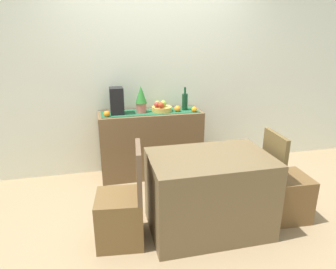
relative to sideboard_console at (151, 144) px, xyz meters
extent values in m
cube|color=#977E5C|center=(0.09, -0.92, -0.43)|extent=(6.40, 6.40, 0.02)
cube|color=silver|center=(0.09, 0.26, 0.93)|extent=(6.40, 0.06, 2.70)
cube|color=brown|center=(0.00, 0.00, 0.00)|extent=(1.29, 0.42, 0.84)
cube|color=#1F5736|center=(0.00, 0.00, 0.42)|extent=(1.21, 0.32, 0.01)
cylinder|color=gold|center=(0.14, 0.00, 0.45)|extent=(0.25, 0.25, 0.06)
sphere|color=#88AB38|center=(0.10, 0.06, 0.52)|extent=(0.07, 0.07, 0.07)
sphere|color=#B2352F|center=(0.08, -0.02, 0.52)|extent=(0.07, 0.07, 0.07)
sphere|color=#B53B1C|center=(0.12, -0.08, 0.52)|extent=(0.08, 0.08, 0.08)
sphere|color=#86B140|center=(0.16, 0.00, 0.52)|extent=(0.08, 0.08, 0.08)
cylinder|color=#113A21|center=(0.44, 0.00, 0.53)|extent=(0.07, 0.07, 0.21)
cylinder|color=#113A21|center=(0.44, 0.00, 0.67)|extent=(0.03, 0.03, 0.08)
cube|color=black|center=(-0.41, 0.00, 0.58)|extent=(0.16, 0.18, 0.32)
cylinder|color=#BF6658|center=(-0.11, 0.00, 0.48)|extent=(0.12, 0.12, 0.12)
cone|color=#2D792E|center=(-0.11, 0.00, 0.65)|extent=(0.14, 0.14, 0.21)
sphere|color=orange|center=(0.33, -0.06, 0.46)|extent=(0.08, 0.08, 0.08)
sphere|color=orange|center=(0.53, -0.12, 0.45)|extent=(0.07, 0.07, 0.07)
sphere|color=orange|center=(-0.54, -0.10, 0.46)|extent=(0.07, 0.07, 0.07)
cube|color=brown|center=(0.31, -1.28, -0.05)|extent=(1.09, 0.71, 0.74)
cube|color=brown|center=(-0.51, -1.28, -0.20)|extent=(0.44, 0.44, 0.45)
cube|color=brown|center=(-0.33, -1.30, 0.25)|extent=(0.09, 0.40, 0.45)
cube|color=brown|center=(1.14, -1.28, -0.20)|extent=(0.42, 0.42, 0.45)
cube|color=brown|center=(0.96, -1.27, 0.25)|extent=(0.06, 0.40, 0.45)
camera|label=1|loc=(-0.62, -3.61, 1.36)|focal=32.41mm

